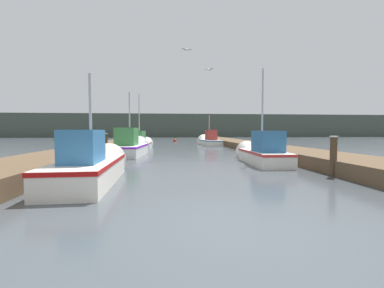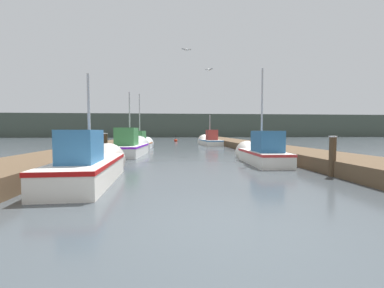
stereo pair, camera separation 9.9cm
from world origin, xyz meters
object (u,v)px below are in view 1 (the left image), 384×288
Objects in this scene: seagull_1 at (187,50)px; fishing_boat_3 at (140,144)px; channel_buoy at (175,141)px; seagull_lead at (209,70)px; mooring_piling_0 at (96,150)px; fishing_boat_2 at (131,147)px; mooring_piling_1 at (333,156)px; fishing_boat_0 at (93,165)px; fishing_boat_4 at (208,141)px; mooring_piling_2 at (128,141)px; mooring_piling_3 at (105,145)px; fishing_boat_1 at (261,152)px.

fishing_boat_3 is at bearing 106.50° from seagull_1.
channel_buoy is 19.13m from seagull_lead.
channel_buoy is (4.38, 21.92, -0.43)m from mooring_piling_0.
seagull_lead is (4.86, 0.08, 4.82)m from fishing_boat_2.
fishing_boat_0 is at bearing 179.99° from mooring_piling_1.
fishing_boat_0 reaches higher than mooring_piling_0.
fishing_boat_3 is 8.65m from fishing_boat_4.
mooring_piling_3 reaches higher than mooring_piling_2.
fishing_boat_4 is 11.08× the size of seagull_lead.
seagull_1 is at bearing 61.53° from fishing_boat_0.
mooring_piling_3 is at bearing -126.27° from fishing_boat_4.
seagull_lead is at bearing 57.85° from fishing_boat_0.
fishing_boat_3 is at bearing 81.61° from mooring_piling_0.
fishing_boat_3 reaches higher than channel_buoy.
fishing_boat_1 is at bearing -92.97° from fishing_boat_4.
mooring_piling_3 reaches higher than channel_buoy.
seagull_lead is (4.83, 8.24, 4.84)m from fishing_boat_0.
seagull_lead reaches higher than fishing_boat_0.
fishing_boat_1 is at bearing 107.31° from mooring_piling_1.
fishing_boat_0 is 12.91m from fishing_boat_3.
channel_buoy is (4.47, 19.78, -0.55)m from mooring_piling_3.
fishing_boat_0 is 5.18× the size of channel_buoy.
mooring_piling_3 is 2.41× the size of seagull_1.
mooring_piling_1 is (1.12, -3.60, 0.18)m from fishing_boat_1.
fishing_boat_1 reaches higher than fishing_boat_0.
channel_buoy is at bearing 81.36° from fishing_boat_0.
fishing_boat_1 reaches higher than fishing_boat_4.
fishing_boat_0 is 15.80m from mooring_piling_2.
fishing_boat_1 is 8.43m from mooring_piling_3.
mooring_piling_2 is at bearing 93.15° from fishing_boat_0.
fishing_boat_1 is 7.78m from mooring_piling_0.
seagull_1 is (3.28, -6.31, 5.54)m from fishing_boat_3.
fishing_boat_3 is (0.04, 12.91, -0.02)m from fishing_boat_0.
mooring_piling_0 is (-1.21, -8.24, 0.12)m from fishing_boat_3.
fishing_boat_2 is 4.51× the size of mooring_piling_2.
fishing_boat_1 is at bearing -54.07° from seagull_1.
fishing_boat_4 is 5.83× the size of channel_buoy.
fishing_boat_1 is 0.83× the size of fishing_boat_4.
mooring_piling_2 is 11.77m from channel_buoy.
seagull_lead is (-1.69, 4.64, 4.83)m from fishing_boat_1.
fishing_boat_3 reaches higher than fishing_boat_0.
seagull_lead is (6.09, 1.43, 4.63)m from mooring_piling_3.
fishing_boat_2 reaches higher than fishing_boat_4.
seagull_lead is at bearing -102.13° from fishing_boat_4.
mooring_piling_0 is at bearing -111.03° from seagull_lead.
mooring_piling_0 is 7.31m from seagull_1.
fishing_boat_3 is 8.33m from mooring_piling_0.
fishing_boat_2 is 1.84m from mooring_piling_3.
fishing_boat_3 is at bearing -103.04° from channel_buoy.
mooring_piling_3 is at bearing -128.58° from seagull_lead.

